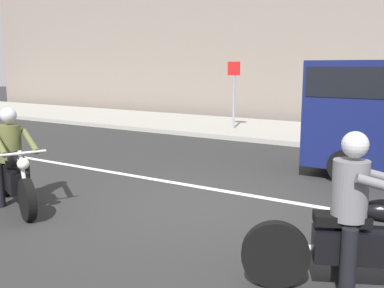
# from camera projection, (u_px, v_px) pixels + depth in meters

# --- Properties ---
(ground_plane) EXTENTS (80.00, 80.00, 0.00)m
(ground_plane) POSITION_uv_depth(u_px,v_px,m) (197.00, 204.00, 7.10)
(ground_plane) COLOR #282828
(sidewalk_slab) EXTENTS (40.00, 4.40, 0.14)m
(sidewalk_slab) POSITION_uv_depth(u_px,v_px,m) (332.00, 135.00, 13.74)
(sidewalk_slab) COLOR #99968E
(sidewalk_slab) RESTS_ON ground_plane
(lane_marking_stripe) EXTENTS (18.00, 0.14, 0.01)m
(lane_marking_stripe) POSITION_uv_depth(u_px,v_px,m) (206.00, 188.00, 8.03)
(lane_marking_stripe) COLOR silver
(lane_marking_stripe) RESTS_ON ground_plane
(motorcycle_with_rider_olive) EXTENTS (1.99, 1.04, 1.56)m
(motorcycle_with_rider_olive) POSITION_uv_depth(u_px,v_px,m) (13.00, 167.00, 6.88)
(motorcycle_with_rider_olive) COLOR black
(motorcycle_with_rider_olive) RESTS_ON ground_plane
(motorcycle_with_rider_gray) EXTENTS (2.11, 1.11, 1.59)m
(motorcycle_with_rider_gray) POSITION_uv_depth(u_px,v_px,m) (359.00, 229.00, 4.24)
(motorcycle_with_rider_gray) COLOR black
(motorcycle_with_rider_gray) RESTS_ON ground_plane
(street_sign_post) EXTENTS (0.44, 0.08, 2.22)m
(street_sign_post) POSITION_uv_depth(u_px,v_px,m) (234.00, 87.00, 14.51)
(street_sign_post) COLOR gray
(street_sign_post) RESTS_ON sidewalk_slab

